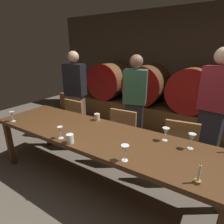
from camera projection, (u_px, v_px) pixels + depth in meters
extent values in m
plane|color=brown|center=(100.00, 197.00, 2.21)|extent=(8.70, 8.70, 0.00)
cube|color=#473A2D|center=(177.00, 67.00, 4.30)|extent=(6.69, 0.24, 2.58)
cube|color=brown|center=(166.00, 115.00, 4.21)|extent=(6.02, 0.90, 0.48)
cylinder|color=brown|center=(111.00, 80.00, 4.74)|extent=(0.88, 0.86, 0.88)
cylinder|color=maroon|center=(101.00, 83.00, 4.38)|extent=(0.89, 0.03, 0.89)
cylinder|color=maroon|center=(120.00, 78.00, 5.09)|extent=(0.89, 0.03, 0.89)
cylinder|color=#2D2D33|center=(111.00, 80.00, 4.74)|extent=(0.88, 0.04, 0.88)
cylinder|color=#513319|center=(147.00, 84.00, 4.24)|extent=(0.88, 0.86, 0.88)
cylinder|color=maroon|center=(139.00, 87.00, 3.88)|extent=(0.89, 0.03, 0.89)
cylinder|color=maroon|center=(154.00, 81.00, 4.59)|extent=(0.89, 0.03, 0.89)
cylinder|color=#2D2D33|center=(147.00, 84.00, 4.24)|extent=(0.88, 0.04, 0.88)
cylinder|color=brown|center=(192.00, 89.00, 3.74)|extent=(0.88, 0.86, 0.88)
cylinder|color=#9E1411|center=(188.00, 93.00, 3.38)|extent=(0.89, 0.03, 0.89)
cylinder|color=#9E1411|center=(196.00, 85.00, 4.09)|extent=(0.89, 0.03, 0.89)
cylinder|color=#2D2D33|center=(192.00, 89.00, 3.74)|extent=(0.88, 0.04, 0.88)
cube|color=#4C2D16|center=(96.00, 135.00, 2.21)|extent=(2.92, 0.82, 0.05)
cube|color=#4C2D16|center=(10.00, 144.00, 2.74)|extent=(0.07, 0.07, 0.69)
cube|color=#4C2D16|center=(48.00, 128.00, 3.31)|extent=(0.07, 0.07, 0.69)
cube|color=#4C2D16|center=(222.00, 185.00, 1.91)|extent=(0.07, 0.07, 0.69)
cube|color=olive|center=(82.00, 121.00, 3.35)|extent=(0.41, 0.41, 0.04)
cube|color=olive|center=(74.00, 112.00, 3.13)|extent=(0.40, 0.05, 0.42)
cube|color=olive|center=(95.00, 132.00, 3.46)|extent=(0.05, 0.05, 0.42)
cube|color=olive|center=(82.00, 127.00, 3.64)|extent=(0.05, 0.05, 0.42)
cube|color=olive|center=(83.00, 138.00, 3.20)|extent=(0.05, 0.05, 0.42)
cube|color=olive|center=(70.00, 134.00, 3.38)|extent=(0.05, 0.05, 0.42)
cube|color=olive|center=(127.00, 133.00, 2.86)|extent=(0.43, 0.43, 0.04)
cube|color=olive|center=(123.00, 124.00, 2.64)|extent=(0.40, 0.07, 0.42)
cube|color=olive|center=(140.00, 144.00, 3.01)|extent=(0.05, 0.05, 0.42)
cube|color=olive|center=(122.00, 140.00, 3.16)|extent=(0.05, 0.05, 0.42)
cube|color=olive|center=(133.00, 154.00, 2.72)|extent=(0.05, 0.05, 0.42)
cube|color=olive|center=(113.00, 149.00, 2.87)|extent=(0.05, 0.05, 0.42)
cube|color=olive|center=(180.00, 147.00, 2.47)|extent=(0.45, 0.45, 0.04)
cube|color=olive|center=(181.00, 138.00, 2.24)|extent=(0.40, 0.10, 0.42)
cube|color=olive|center=(191.00, 158.00, 2.63)|extent=(0.05, 0.05, 0.42)
cube|color=olive|center=(167.00, 153.00, 2.76)|extent=(0.05, 0.05, 0.42)
cube|color=olive|center=(190.00, 172.00, 2.33)|extent=(0.05, 0.05, 0.42)
cube|color=olive|center=(163.00, 165.00, 2.46)|extent=(0.05, 0.05, 0.42)
cube|color=brown|center=(77.00, 115.00, 3.71)|extent=(0.34, 0.26, 0.84)
cube|color=black|center=(75.00, 80.00, 3.47)|extent=(0.42, 0.32, 0.59)
sphere|color=#D8A884|center=(73.00, 57.00, 3.33)|extent=(0.21, 0.21, 0.21)
cube|color=black|center=(134.00, 125.00, 3.28)|extent=(0.35, 0.28, 0.82)
cube|color=#336047|center=(135.00, 87.00, 3.05)|extent=(0.43, 0.34, 0.57)
sphere|color=#8C664C|center=(136.00, 61.00, 2.92)|extent=(0.22, 0.22, 0.22)
cube|color=black|center=(207.00, 140.00, 2.64)|extent=(0.33, 0.25, 0.92)
cube|color=maroon|center=(217.00, 89.00, 2.39)|extent=(0.42, 0.31, 0.58)
sphere|color=beige|center=(224.00, 56.00, 2.25)|extent=(0.22, 0.22, 0.22)
cylinder|color=olive|center=(197.00, 182.00, 1.37)|extent=(0.05, 0.05, 0.02)
cylinder|color=#EDE5CC|center=(199.00, 173.00, 1.35)|extent=(0.02, 0.02, 0.14)
cone|color=yellow|center=(201.00, 164.00, 1.32)|extent=(0.01, 0.01, 0.02)
cylinder|color=silver|center=(13.00, 121.00, 2.54)|extent=(0.06, 0.06, 0.00)
cylinder|color=silver|center=(13.00, 119.00, 2.53)|extent=(0.01, 0.01, 0.07)
cone|color=silver|center=(12.00, 114.00, 2.51)|extent=(0.07, 0.07, 0.07)
cylinder|color=white|center=(61.00, 138.00, 2.06)|extent=(0.06, 0.06, 0.00)
cylinder|color=white|center=(61.00, 135.00, 2.05)|extent=(0.01, 0.01, 0.07)
cone|color=white|center=(60.00, 129.00, 2.03)|extent=(0.06, 0.06, 0.07)
cylinder|color=white|center=(125.00, 160.00, 1.65)|extent=(0.06, 0.06, 0.00)
cylinder|color=white|center=(125.00, 156.00, 1.64)|extent=(0.01, 0.01, 0.08)
cone|color=white|center=(125.00, 149.00, 1.61)|extent=(0.07, 0.07, 0.08)
cylinder|color=white|center=(165.00, 140.00, 2.01)|extent=(0.06, 0.06, 0.00)
cylinder|color=white|center=(165.00, 137.00, 2.00)|extent=(0.01, 0.01, 0.07)
cone|color=white|center=(166.00, 131.00, 1.98)|extent=(0.08, 0.08, 0.08)
cylinder|color=silver|center=(190.00, 148.00, 1.85)|extent=(0.06, 0.06, 0.00)
cylinder|color=silver|center=(191.00, 145.00, 1.84)|extent=(0.01, 0.01, 0.08)
cone|color=silver|center=(192.00, 138.00, 1.81)|extent=(0.07, 0.07, 0.09)
cylinder|color=beige|center=(97.00, 117.00, 2.57)|extent=(0.08, 0.08, 0.10)
cylinder|color=white|center=(70.00, 139.00, 1.95)|extent=(0.08, 0.08, 0.10)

